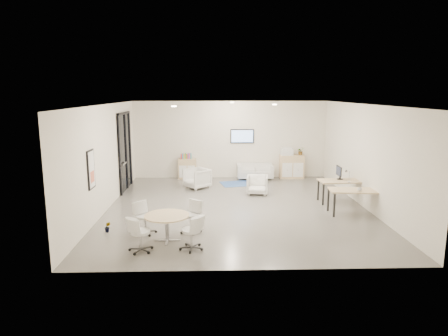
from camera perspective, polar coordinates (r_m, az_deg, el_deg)
name	(u,v)px	position (r m, az deg, el deg)	size (l,w,h in m)	color
room_shell	(237,157)	(12.25, 1.86, 1.58)	(9.60, 10.60, 4.80)	#5C5954
glass_door	(125,149)	(15.06, -13.97, 2.62)	(0.09, 1.90, 2.85)	black
artwork	(91,170)	(11.13, -18.46, -0.21)	(0.05, 0.54, 1.04)	black
wall_tv	(242,136)	(16.68, 2.61, 4.56)	(0.98, 0.06, 0.58)	black
ceiling_spots	(229,104)	(12.92, 0.77, 9.10)	(3.14, 4.14, 0.03)	#FFEAC6
sideboard_left	(187,169)	(16.68, -5.27, -0.11)	(0.74, 0.39, 0.84)	#DDB885
sideboard_right	(292,167)	(16.93, 9.64, 0.20)	(0.98, 0.47, 0.98)	#DDB885
books	(186,156)	(16.59, -5.43, 1.69)	(0.44, 0.14, 0.22)	red
printer	(287,151)	(16.78, 8.96, 2.37)	(0.49, 0.42, 0.33)	white
loveseat	(255,172)	(16.62, 4.43, -0.55)	(1.47, 0.74, 0.55)	silver
blue_rug	(240,183)	(15.78, 2.37, -2.22)	(1.51, 1.01, 0.01)	#305593
armchair_left	(197,177)	(15.01, -3.87, -1.35)	(0.79, 0.74, 0.82)	silver
armchair_right	(257,184)	(14.15, 4.78, -2.28)	(0.72, 0.67, 0.74)	silver
desk_rear	(341,183)	(13.53, 16.40, -2.01)	(1.46, 0.79, 0.74)	#DDB885
desk_front	(354,192)	(12.39, 18.03, -3.31)	(1.46, 0.82, 0.73)	#DDB885
monitor	(339,172)	(13.59, 16.11, -0.59)	(0.20, 0.50, 0.44)	black
round_table	(167,218)	(9.77, -8.17, -7.14)	(1.08, 1.08, 0.66)	#DDB885
meeting_chairs	(167,225)	(9.82, -8.14, -8.04)	(2.04, 2.04, 0.82)	white
plant_cabinet	(301,152)	(16.93, 10.88, 2.28)	(0.29, 0.32, 0.25)	#3F7F3F
plant_floor	(108,230)	(10.85, -16.28, -8.48)	(0.15, 0.28, 0.12)	#3F7F3F
cup	(360,189)	(12.23, 18.81, -2.86)	(0.13, 0.10, 0.13)	white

